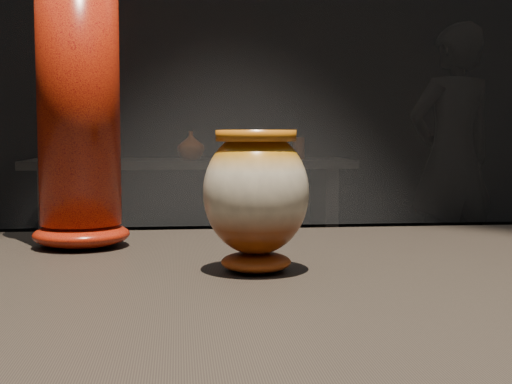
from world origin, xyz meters
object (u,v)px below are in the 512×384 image
Objects in this scene: main_vase at (256,195)px; visitor at (452,158)px; tall_vase at (79,99)px; back_shelf at (191,201)px.

visitor reaches higher than main_vase.
main_vase is at bearing -42.16° from tall_vase.
back_shelf is at bearing 86.31° from tall_vase.
visitor is (1.75, 3.78, -0.10)m from main_vase.
main_vase is at bearing 51.27° from visitor.
visitor reaches higher than back_shelf.
back_shelf is at bearing -8.77° from visitor.
tall_vase is 0.25× the size of visitor.
tall_vase is (-0.23, 0.21, 0.12)m from main_vase.
main_vase is 0.38× the size of tall_vase.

